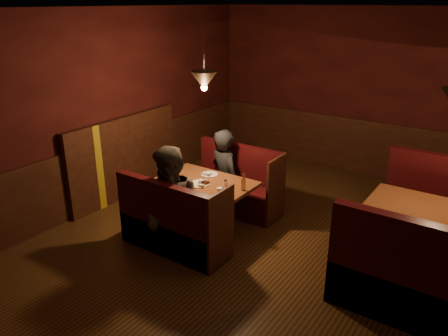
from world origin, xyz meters
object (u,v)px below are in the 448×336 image
Objects in this scene: second_table at (433,229)px; diner_a at (225,159)px; main_table at (207,192)px; diner_b at (172,188)px; second_bench_near at (415,288)px; main_bench_far at (237,189)px; main_bench_near at (173,229)px; second_bench_far at (446,219)px.

diner_a reaches higher than second_table.
diner_b is at bearing -89.59° from main_table.
main_table is at bearing 79.33° from diner_b.
diner_b reaches higher than second_bench_near.
second_bench_near reaches higher than main_bench_far.
main_bench_near is at bearing -86.08° from diner_b.
diner_b is (-2.75, -1.19, 0.24)m from second_table.
second_bench_far is at bearing 37.13° from main_bench_near.
second_bench_near is at bearing -87.80° from second_table.
second_table is at bearing 24.18° from main_bench_near.
main_bench_far reaches higher than main_table.
diner_b is at bearing -173.37° from second_bench_near.
main_bench_far is 2.77m from second_table.
diner_a reaches higher than second_bench_near.
main_bench_near is at bearing 116.25° from diner_a.
diner_a reaches higher than main_table.
second_bench_far reaches higher than main_bench_far.
main_bench_far is 1.54m from diner_b.
second_bench_far is at bearing 25.48° from diner_b.
diner_b is at bearing -90.39° from main_bench_far.
diner_b reaches higher than second_table.
main_bench_near reaches higher than main_table.
second_table is (2.76, 0.49, 0.07)m from main_table.
main_bench_near is at bearing -88.85° from main_table.
second_table is 0.90m from second_bench_far.
main_table is 0.77m from main_bench_far.
diner_b is at bearing 116.01° from diner_a.
main_table is at bearing -153.98° from second_bench_far.
diner_a is (-2.93, 1.02, 0.43)m from second_bench_near.
main_table is 0.81× the size of second_bench_near.
main_bench_near is 0.90× the size of diner_a.
diner_b reaches higher than second_bench_far.
diner_a is at bearing 102.15° from main_table.
second_bench_far is (2.79, 1.36, -0.17)m from main_table.
diner_a reaches higher than main_bench_far.
diner_b is at bearing -156.54° from second_table.
main_bench_far is at bearing -127.26° from diner_a.
main_bench_far is at bearing -167.34° from second_bench_far.
diner_a is at bearing -147.19° from main_bench_far.
second_table is (2.74, 1.23, 0.30)m from main_bench_near.
second_table is 0.90× the size of second_bench_far.
diner_a is at bearing 160.81° from second_bench_near.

